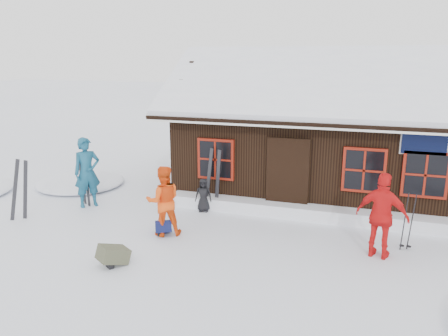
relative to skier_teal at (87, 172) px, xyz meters
The scene contains 14 objects.
ground 4.78m from the skier_teal, 16.28° to the right, with size 120.00×120.00×0.00m, color white.
mountain_hut 7.05m from the skier_teal, 31.48° to the left, with size 8.90×6.09×4.42m.
snow_drift 6.12m from the skier_teal, ahead, with size 7.60×0.60×0.35m, color white.
snow_mounds 6.25m from the skier_teal, ahead, with size 20.60×13.20×0.48m.
skier_teal is the anchor object (origin of this frame).
skier_orange_left 3.15m from the skier_teal, 22.51° to the right, with size 0.81×0.63×1.67m, color #F64E11.
skier_orange_right 7.76m from the skier_teal, ahead, with size 1.07×0.45×1.83m, color red.
skier_crouched 3.31m from the skier_teal, 10.28° to the left, with size 0.45×0.29×0.92m, color black.
ski_pair_left 1.77m from the skier_teal, 125.02° to the right, with size 0.62×0.25×1.65m.
ski_pair_mid 0.32m from the skier_teal, 156.18° to the left, with size 0.42×0.19×1.53m.
ski_pair_right 3.51m from the skier_teal, 14.67° to the left, with size 0.55×0.18×1.74m.
ski_poles 8.28m from the skier_teal, ahead, with size 0.24×0.12×1.32m.
backpack_blue 3.23m from the skier_teal, 22.75° to the right, with size 0.37×0.49×0.26m, color #0F1643.
backpack_olive 4.02m from the skier_teal, 48.50° to the right, with size 0.42×0.56×0.30m, color #494B35.
Camera 1 is at (2.74, -8.62, 4.08)m, focal length 35.00 mm.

